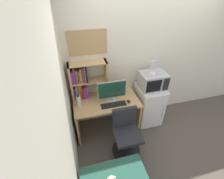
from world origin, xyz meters
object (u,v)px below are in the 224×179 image
object	(u,v)px
hutch_bookshelf	(84,81)
desk_chair	(126,135)
wall_corkboard	(88,43)
mini_fridge	(148,104)
desk_fan	(154,66)
water_bottle	(79,101)
keyboard	(114,105)
computer_mouse	(129,101)
microwave	(153,81)
monitor	(112,91)

from	to	relation	value
hutch_bookshelf	desk_chair	distance (m)	1.20
hutch_bookshelf	wall_corkboard	bearing A→B (deg)	33.56
mini_fridge	desk_fan	distance (m)	0.89
water_bottle	wall_corkboard	distance (m)	0.98
mini_fridge	desk_chair	size ratio (longest dim) A/B	0.99
keyboard	mini_fridge	distance (m)	0.88
water_bottle	mini_fridge	xyz separation A→B (m)	(1.39, 0.04, -0.41)
keyboard	desk_fan	world-z (taller)	desk_fan
water_bottle	desk_fan	size ratio (longest dim) A/B	0.85
hutch_bookshelf	desk_chair	xyz separation A→B (m)	(0.57, -0.79, -0.70)
keyboard	mini_fridge	size ratio (longest dim) A/B	0.52
computer_mouse	mini_fridge	bearing A→B (deg)	18.09
computer_mouse	desk_fan	size ratio (longest dim) A/B	0.31
hutch_bookshelf	keyboard	bearing A→B (deg)	-40.41
desk_fan	desk_chair	distance (m)	1.29
keyboard	microwave	xyz separation A→B (m)	(0.80, 0.19, 0.27)
keyboard	desk_fan	xyz separation A→B (m)	(0.78, 0.18, 0.57)
wall_corkboard	desk_fan	bearing A→B (deg)	-15.49
keyboard	computer_mouse	distance (m)	0.29
monitor	water_bottle	distance (m)	0.60
mini_fridge	desk_chair	world-z (taller)	desk_chair
mini_fridge	hutch_bookshelf	bearing A→B (deg)	170.87
keyboard	wall_corkboard	distance (m)	1.13
desk_fan	desk_chair	bearing A→B (deg)	-138.48
keyboard	water_bottle	world-z (taller)	water_bottle
monitor	microwave	xyz separation A→B (m)	(0.80, 0.07, 0.04)
mini_fridge	microwave	bearing A→B (deg)	89.82
monitor	wall_corkboard	world-z (taller)	wall_corkboard
water_bottle	wall_corkboard	xyz separation A→B (m)	(0.28, 0.34, 0.88)
computer_mouse	desk_fan	distance (m)	0.76
hutch_bookshelf	monitor	world-z (taller)	hutch_bookshelf
microwave	hutch_bookshelf	bearing A→B (deg)	171.01
hutch_bookshelf	desk_fan	distance (m)	1.27
hutch_bookshelf	keyboard	distance (m)	0.68
mini_fridge	water_bottle	bearing A→B (deg)	-178.38
computer_mouse	desk_chair	bearing A→B (deg)	-112.09
microwave	monitor	bearing A→B (deg)	-175.19
monitor	computer_mouse	world-z (taller)	monitor
computer_mouse	wall_corkboard	world-z (taller)	wall_corkboard
monitor	mini_fridge	world-z (taller)	monitor
desk_fan	water_bottle	bearing A→B (deg)	-178.45
computer_mouse	mini_fridge	size ratio (longest dim) A/B	0.10
water_bottle	microwave	xyz separation A→B (m)	(1.39, 0.04, 0.17)
computer_mouse	mini_fridge	world-z (taller)	mini_fridge
monitor	wall_corkboard	size ratio (longest dim) A/B	0.81
microwave	desk_chair	distance (m)	1.11
desk_chair	computer_mouse	bearing A→B (deg)	67.91
monitor	desk_fan	size ratio (longest dim) A/B	1.94
monitor	water_bottle	world-z (taller)	monitor
keyboard	computer_mouse	bearing A→B (deg)	2.67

